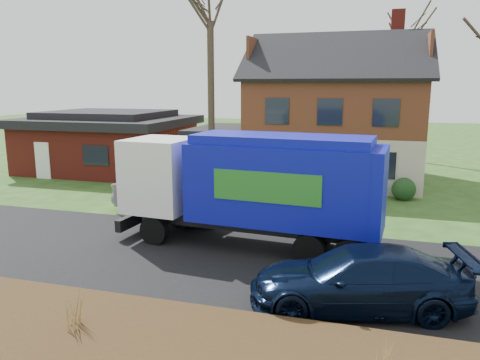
# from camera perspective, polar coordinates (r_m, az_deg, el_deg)

# --- Properties ---
(ground) EXTENTS (120.00, 120.00, 0.00)m
(ground) POSITION_cam_1_polar(r_m,az_deg,el_deg) (14.55, -1.82, -9.73)
(ground) COLOR #274918
(ground) RESTS_ON ground
(road) EXTENTS (80.00, 7.00, 0.02)m
(road) POSITION_cam_1_polar(r_m,az_deg,el_deg) (14.54, -1.82, -9.69)
(road) COLOR black
(road) RESTS_ON ground
(mulch_verge) EXTENTS (80.00, 3.50, 0.30)m
(mulch_verge) POSITION_cam_1_polar(r_m,az_deg,el_deg) (10.08, -11.83, -19.23)
(mulch_verge) COLOR black
(mulch_verge) RESTS_ON ground
(main_house) EXTENTS (12.95, 8.95, 9.26)m
(main_house) POSITION_cam_1_polar(r_m,az_deg,el_deg) (26.96, 10.59, 8.65)
(main_house) COLOR beige
(main_house) RESTS_ON ground
(ranch_house) EXTENTS (9.80, 8.20, 3.70)m
(ranch_house) POSITION_cam_1_polar(r_m,az_deg,el_deg) (30.76, -15.71, 4.60)
(ranch_house) COLOR maroon
(ranch_house) RESTS_ON ground
(garbage_truck) EXTENTS (8.88, 2.99, 3.74)m
(garbage_truck) POSITION_cam_1_polar(r_m,az_deg,el_deg) (15.14, 1.69, -0.36)
(garbage_truck) COLOR black
(garbage_truck) RESTS_ON ground
(silver_sedan) EXTENTS (5.49, 3.10, 1.71)m
(silver_sedan) POSITION_cam_1_polar(r_m,az_deg,el_deg) (19.21, -8.22, -1.91)
(silver_sedan) COLOR #94969B
(silver_sedan) RESTS_ON ground
(navy_wagon) EXTENTS (5.48, 3.19, 1.49)m
(navy_wagon) POSITION_cam_1_polar(r_m,az_deg,el_deg) (11.68, 14.22, -11.61)
(navy_wagon) COLOR black
(navy_wagon) RESTS_ON ground
(tree_back) EXTENTS (3.47, 3.47, 10.99)m
(tree_back) POSITION_cam_1_polar(r_m,az_deg,el_deg) (35.85, 19.62, 17.07)
(tree_back) COLOR #413527
(tree_back) RESTS_ON ground
(grass_clump_mid) EXTENTS (0.32, 0.26, 0.90)m
(grass_clump_mid) POSITION_cam_1_polar(r_m,az_deg,el_deg) (10.61, -19.64, -14.38)
(grass_clump_mid) COLOR #9F8146
(grass_clump_mid) RESTS_ON mulch_verge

